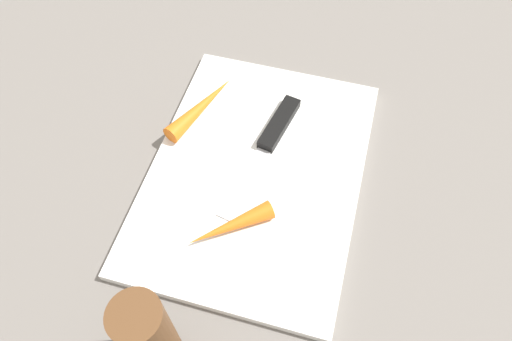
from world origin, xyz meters
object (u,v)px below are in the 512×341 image
Objects in this scene: knife at (275,131)px; carrot_long at (201,106)px; carrot_short at (230,226)px; pepper_grinder at (152,340)px; cutting_board at (256,173)px.

knife is 1.61× the size of carrot_long.
pepper_grinder is at bearing 40.57° from carrot_short.
pepper_grinder reaches higher than carrot_short.
carrot_short is (0.15, -0.01, 0.01)m from knife.
knife is 0.10m from carrot_long.
carrot_short is at bearing -129.10° from carrot_long.
carrot_long is (-0.07, -0.10, 0.02)m from cutting_board.
carrot_long reaches higher than knife.
cutting_board is 0.09m from carrot_short.
cutting_board is 2.89× the size of carrot_long.
pepper_grinder is at bearing 3.99° from knife.
carrot_long is 0.32m from pepper_grinder.
carrot_short is 0.68× the size of pepper_grinder.
cutting_board is 2.35× the size of pepper_grinder.
carrot_short reaches higher than knife.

